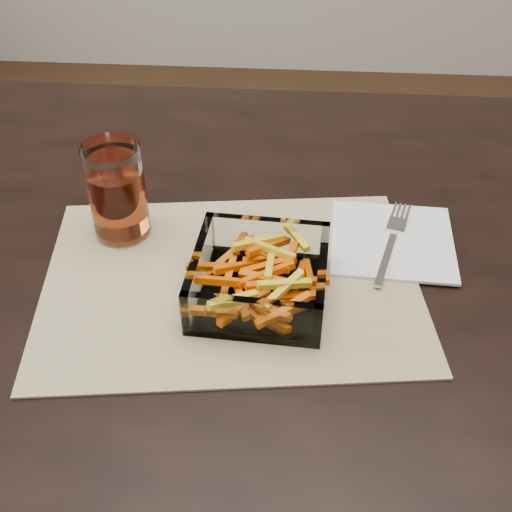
% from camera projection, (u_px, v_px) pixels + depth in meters
% --- Properties ---
extents(dining_table, '(1.60, 0.90, 0.75)m').
position_uv_depth(dining_table, '(349.00, 296.00, 0.89)').
color(dining_table, black).
rests_on(dining_table, ground).
extents(placemat, '(0.49, 0.38, 0.00)m').
position_uv_depth(placemat, '(231.00, 280.00, 0.78)').
color(placemat, tan).
rests_on(placemat, dining_table).
extents(glass_bowl, '(0.16, 0.16, 0.06)m').
position_uv_depth(glass_bowl, '(260.00, 280.00, 0.74)').
color(glass_bowl, white).
rests_on(glass_bowl, placemat).
extents(tumbler, '(0.07, 0.07, 0.13)m').
position_uv_depth(tumbler, '(117.00, 194.00, 0.81)').
color(tumbler, white).
rests_on(tumbler, placemat).
extents(napkin, '(0.16, 0.16, 0.00)m').
position_uv_depth(napkin, '(392.00, 240.00, 0.83)').
color(napkin, white).
rests_on(napkin, placemat).
extents(fork, '(0.06, 0.18, 0.00)m').
position_uv_depth(fork, '(392.00, 239.00, 0.83)').
color(fork, silver).
rests_on(fork, napkin).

